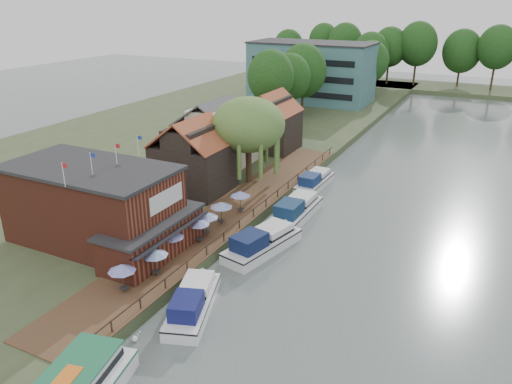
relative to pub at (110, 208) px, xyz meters
The scene contains 28 objects.
ground 14.79m from the pub, ahead, with size 260.00×260.00×0.00m, color #4C5856.
land_bank 39.61m from the pub, 113.96° to the left, with size 50.00×140.00×1.00m, color #384728.
quay_deck 13.04m from the pub, 61.39° to the left, with size 6.00×50.00×0.10m, color #47301E.
quay_rail 14.76m from the pub, 52.89° to the left, with size 0.20×49.00×1.00m, color black, non-canonical shape.
pub is the anchor object (origin of this frame).
hotel_block 71.49m from the pub, 96.43° to the left, with size 25.40×12.40×12.30m, color #38666B, non-canonical shape.
cottage_a 15.05m from the pub, 93.81° to the left, with size 8.60×7.60×8.50m, color black, non-canonical shape.
cottage_b 25.33m from the pub, 99.09° to the left, with size 9.60×8.60×8.50m, color beige, non-canonical shape.
cottage_c 34.01m from the pub, 90.00° to the left, with size 7.60×7.60×8.50m, color black, non-canonical shape.
willow 20.36m from the pub, 80.07° to the left, with size 8.60×8.60×10.43m, color #476B2D, non-canonical shape.
umbrella_0 8.81m from the pub, 43.29° to the right, with size 2.15×2.15×2.38m, color #1C1F9C, non-canonical shape.
umbrella_1 7.77m from the pub, 21.75° to the right, with size 2.18×2.18×2.38m, color #1A4894, non-canonical shape.
umbrella_2 6.61m from the pub, ahead, with size 2.27×2.27×2.38m, color #1C1C9A, non-canonical shape.
umbrella_3 8.15m from the pub, 28.27° to the left, with size 2.03×2.03×2.38m, color #1B1D94, non-canonical shape.
umbrella_4 8.80m from the pub, 38.39° to the left, with size 2.38×2.38×2.38m, color navy, non-canonical shape.
umbrella_5 10.72m from the pub, 50.27° to the left, with size 2.23×2.23×2.38m, color navy, non-canonical shape.
umbrella_6 13.61m from the pub, 58.63° to the left, with size 2.11×2.11×2.38m, color #1C249A, non-canonical shape.
cruiser_0 12.63m from the pub, 20.46° to the right, with size 3.02×9.36×2.25m, color silver, non-canonical shape.
cruiser_1 14.03m from the pub, 28.99° to the left, with size 3.26×10.09×2.45m, color silver, non-canonical shape.
cruiser_2 19.36m from the pub, 51.76° to the left, with size 3.28×10.16×2.47m, color silver, non-canonical shape.
cruiser_3 26.86m from the pub, 67.15° to the left, with size 2.89×8.95×2.13m, color silver, non-canonical shape.
swan 13.96m from the pub, 42.86° to the right, with size 0.44×0.44×0.44m, color white.
bank_tree_0 42.36m from the pub, 95.45° to the left, with size 7.37×7.37×13.50m, color #143811, non-canonical shape.
bank_tree_1 50.95m from the pub, 94.85° to the left, with size 7.08×7.08×12.09m, color #143811, non-canonical shape.
bank_tree_2 58.67m from the pub, 94.81° to the left, with size 8.71×8.71×13.13m, color #143811, non-canonical shape.
bank_tree_3 79.28m from the pub, 88.24° to the left, with size 7.67×7.67×12.43m, color #143811, non-canonical shape.
bank_tree_4 85.58m from the pub, 88.72° to the left, with size 6.15×6.15×11.07m, color #143811, non-canonical shape.
bank_tree_5 94.84m from the pub, 91.01° to the left, with size 8.97×8.97×13.15m, color #143811, non-canonical shape.
Camera 1 is at (15.84, -31.46, 22.20)m, focal length 35.00 mm.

